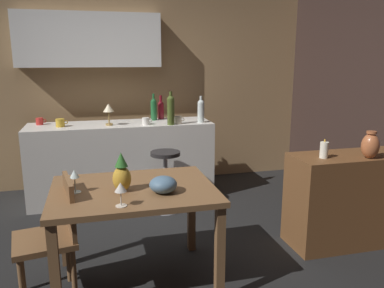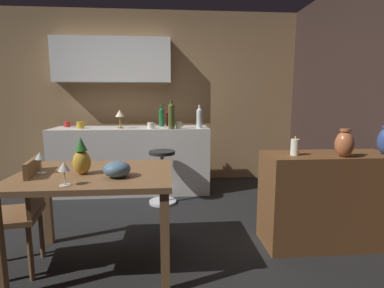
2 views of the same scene
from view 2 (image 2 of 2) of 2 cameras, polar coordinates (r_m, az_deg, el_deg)
ground_plane at (r=2.91m, az=-14.89°, el=-17.79°), size 9.00×9.00×0.00m
wall_kitchen_back at (r=4.67m, az=-11.81°, el=10.16°), size 5.20×0.33×2.60m
wall_side_right at (r=3.51m, az=31.24°, el=7.75°), size 0.10×4.40×2.60m
dining_table at (r=2.35m, az=-18.28°, el=-7.52°), size 1.15×0.87×0.74m
kitchen_counter at (r=4.15m, az=-11.52°, el=-3.03°), size 2.10×0.60×0.90m
sideboard_cabinet at (r=2.88m, az=24.70°, el=-9.80°), size 1.10×0.44×0.82m
chair_near_window at (r=2.55m, az=-30.67°, el=-11.06°), size 0.46×0.46×0.85m
bar_stool at (r=3.63m, az=-5.81°, el=-6.15°), size 0.34×0.34×0.66m
wine_glass_left at (r=2.03m, az=-23.72°, el=-4.23°), size 0.08×0.08×0.15m
wine_glass_right at (r=2.43m, az=-27.58°, el=-2.31°), size 0.07×0.07×0.16m
pineapple_centerpiece at (r=2.28m, az=-20.75°, el=-2.64°), size 0.13×0.13×0.28m
fruit_bowl at (r=2.13m, az=-14.44°, el=-4.76°), size 0.19×0.19×0.11m
wine_bottle_ruby at (r=4.26m, az=-4.58°, el=5.25°), size 0.07×0.07×0.29m
wine_bottle_green at (r=4.18m, az=-5.97°, el=5.41°), size 0.07×0.07×0.32m
wine_bottle_olive at (r=3.80m, az=-4.04°, el=5.66°), size 0.08×0.08×0.38m
wine_bottle_clear at (r=3.90m, az=1.46°, el=5.25°), size 0.08×0.08×0.31m
cup_mustard at (r=4.15m, az=-20.94°, el=3.48°), size 0.13×0.09×0.09m
cup_red at (r=4.41m, az=-23.17°, el=3.56°), size 0.11×0.08×0.08m
cup_white at (r=3.90m, az=-8.08°, el=3.60°), size 0.12×0.08×0.08m
cup_cream at (r=3.86m, az=-2.61°, el=3.71°), size 0.11×0.08×0.09m
counter_lamp at (r=3.99m, az=-13.92°, el=5.57°), size 0.12×0.12×0.24m
pillar_candle_tall at (r=2.59m, az=19.44°, el=-0.58°), size 0.07×0.07×0.16m
vase_copper at (r=2.67m, az=27.60°, el=0.05°), size 0.15×0.15×0.23m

